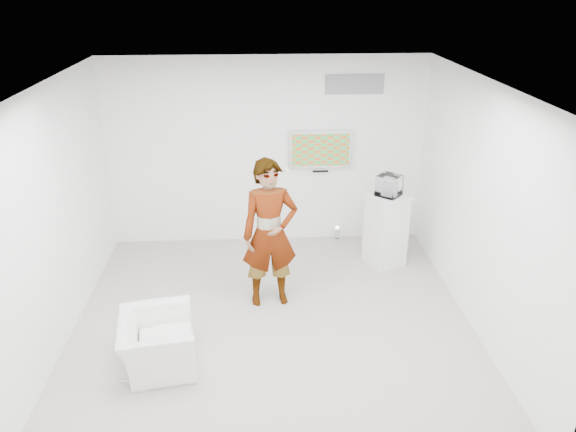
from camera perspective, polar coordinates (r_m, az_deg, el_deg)
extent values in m
cube|color=#A7A599|center=(7.27, -1.53, -10.74)|extent=(5.00, 5.00, 0.01)
cube|color=#2B2B2D|center=(6.12, -1.84, 13.12)|extent=(5.00, 5.00, 0.01)
cube|color=white|center=(8.91, -2.19, 6.48)|extent=(5.00, 0.01, 3.00)
cube|color=white|center=(4.37, -0.59, -12.84)|extent=(5.00, 0.01, 3.00)
cube|color=white|center=(6.96, -22.72, -0.34)|extent=(0.01, 5.00, 3.00)
cube|color=white|center=(7.07, 19.01, 0.61)|extent=(0.01, 5.00, 3.00)
cube|color=silver|center=(8.90, 3.33, 6.78)|extent=(1.00, 0.08, 0.60)
cube|color=gray|center=(8.78, 6.78, 13.14)|extent=(0.90, 0.02, 0.30)
imported|color=white|center=(7.25, -1.86, -1.82)|extent=(0.79, 0.57, 2.00)
imported|color=white|center=(6.59, -13.12, -12.41)|extent=(0.94, 1.04, 0.60)
cube|color=white|center=(8.55, 9.90, -1.39)|extent=(0.72, 0.72, 1.11)
cylinder|color=white|center=(9.36, 5.00, -1.78)|extent=(0.19, 0.19, 0.24)
cube|color=white|center=(8.28, 10.24, 3.06)|extent=(0.43, 0.43, 0.31)
cube|color=white|center=(8.30, 10.22, 2.80)|extent=(0.16, 0.15, 0.23)
cube|color=white|center=(7.13, -0.14, 4.67)|extent=(0.06, 0.13, 0.03)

